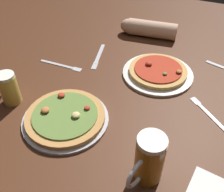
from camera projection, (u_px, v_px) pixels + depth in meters
ground_plane at (112, 102)px, 1.08m from camera, size 2.40×2.40×0.03m
pizza_plate_near at (65, 117)px, 0.97m from camera, size 0.32×0.32×0.05m
pizza_plate_far at (158, 72)px, 1.19m from camera, size 0.32×0.32×0.05m
beer_mug_dark at (9, 88)px, 1.02m from camera, size 0.11×0.10×0.13m
beer_mug_amber at (149, 160)px, 0.75m from camera, size 0.09×0.15×0.17m
napkin_folded at (212, 190)px, 0.77m from camera, size 0.14×0.13×0.01m
fork_left at (62, 65)px, 1.25m from camera, size 0.22×0.03×0.01m
knife_right at (99, 56)px, 1.31m from camera, size 0.07×0.22×0.01m
fork_spare at (207, 112)px, 1.01m from camera, size 0.16×0.15×0.01m
diner_arm at (147, 28)px, 1.44m from camera, size 0.32×0.12×0.09m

